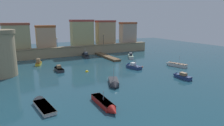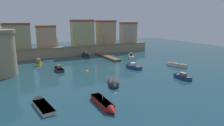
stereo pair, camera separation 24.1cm
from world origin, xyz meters
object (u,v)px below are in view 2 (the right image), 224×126
at_px(moored_boat_6, 41,104).
at_px(mooring_buoy_1, 87,72).
at_px(quay_lamp_0, 57,41).
at_px(moored_boat_3, 132,66).
at_px(moored_boat_1, 131,56).
at_px(mooring_buoy_0, 142,67).
at_px(moored_boat_5, 114,83).
at_px(moored_boat_9, 105,104).
at_px(moored_boat_0, 175,64).
at_px(moored_boat_8, 39,63).
at_px(moored_boat_7, 85,55).
at_px(moored_boat_4, 58,69).
at_px(quay_lamp_1, 104,37).
at_px(moored_boat_2, 181,76).

bearing_deg(moored_boat_6, mooring_buoy_1, -48.23).
bearing_deg(quay_lamp_0, moored_boat_3, -60.88).
distance_m(moored_boat_1, mooring_buoy_0, 13.55).
xyz_separation_m(moored_boat_1, moored_boat_6, (-31.40, -25.22, -0.28)).
xyz_separation_m(quay_lamp_0, moored_boat_5, (2.91, -34.01, -4.84)).
relative_size(moored_boat_5, moored_boat_9, 0.84).
relative_size(moored_boat_0, moored_boat_8, 1.40).
distance_m(moored_boat_7, moored_boat_9, 39.23).
distance_m(moored_boat_3, moored_boat_4, 18.29).
relative_size(moored_boat_6, moored_boat_8, 1.61).
bearing_deg(quay_lamp_0, mooring_buoy_0, -56.75).
bearing_deg(quay_lamp_1, mooring_buoy_0, -91.27).
distance_m(moored_boat_0, moored_boat_2, 11.24).
bearing_deg(moored_boat_0, mooring_buoy_0, 52.93).
distance_m(moored_boat_3, moored_boat_6, 27.34).
bearing_deg(moored_boat_8, moored_boat_1, -77.02).
bearing_deg(mooring_buoy_0, moored_boat_5, -144.53).
bearing_deg(moored_boat_2, moored_boat_5, 79.03).
bearing_deg(moored_boat_2, moored_boat_9, 103.14).
height_order(quay_lamp_1, moored_boat_9, quay_lamp_1).
bearing_deg(moored_boat_1, moored_boat_8, 112.97).
height_order(moored_boat_0, moored_boat_7, moored_boat_7).
relative_size(moored_boat_3, moored_boat_7, 0.74).
bearing_deg(moored_boat_6, quay_lamp_1, -44.30).
height_order(quay_lamp_1, moored_boat_7, quay_lamp_1).
height_order(moored_boat_3, mooring_buoy_1, moored_boat_3).
xyz_separation_m(moored_boat_0, moored_boat_3, (-11.28, 3.47, 0.01)).
xyz_separation_m(moored_boat_2, mooring_buoy_0, (-1.58, 11.74, -0.47)).
distance_m(quay_lamp_1, moored_boat_2, 36.73).
distance_m(moored_boat_4, moored_boat_8, 9.32).
relative_size(moored_boat_2, moored_boat_8, 1.10).
bearing_deg(moored_boat_2, moored_boat_4, 47.47).
bearing_deg(moored_boat_4, moored_boat_7, -44.23).
bearing_deg(moored_boat_9, moored_boat_7, 164.58).
xyz_separation_m(quay_lamp_0, moored_boat_4, (-3.87, -17.92, -4.84)).
bearing_deg(moored_boat_6, moored_boat_4, -27.39).
distance_m(quay_lamp_0, moored_boat_0, 37.25).
height_order(moored_boat_1, mooring_buoy_0, moored_boat_1).
bearing_deg(moored_boat_8, quay_lamp_0, -19.45).
xyz_separation_m(moored_boat_6, moored_boat_9, (8.00, -4.76, 0.15)).
bearing_deg(moored_boat_0, moored_boat_8, 41.83).
relative_size(quay_lamp_1, moored_boat_2, 0.81).
bearing_deg(moored_boat_0, moored_boat_2, 123.51).
relative_size(quay_lamp_0, moored_boat_7, 0.43).
bearing_deg(moored_boat_9, moored_boat_8, -171.81).
distance_m(moored_boat_1, moored_boat_8, 28.06).
bearing_deg(moored_boat_8, moored_boat_3, -107.37).
relative_size(moored_boat_9, mooring_buoy_1, 8.93).
bearing_deg(moored_boat_5, moored_boat_1, 163.64).
bearing_deg(moored_boat_1, moored_boat_4, 132.24).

